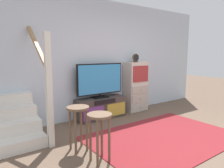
# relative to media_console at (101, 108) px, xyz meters

# --- Properties ---
(ground_plane) EXTENTS (20.00, 20.00, 0.00)m
(ground_plane) POSITION_rel_media_console_xyz_m (0.30, -2.19, -0.24)
(ground_plane) COLOR brown
(back_wall) EXTENTS (6.40, 0.12, 2.70)m
(back_wall) POSITION_rel_media_console_xyz_m (0.30, 0.27, 1.11)
(back_wall) COLOR silver
(back_wall) RESTS_ON ground_plane
(area_rug) EXTENTS (2.60, 1.80, 0.01)m
(area_rug) POSITION_rel_media_console_xyz_m (0.30, -1.59, -0.23)
(area_rug) COLOR maroon
(area_rug) RESTS_ON ground_plane
(media_console) EXTENTS (1.20, 0.38, 0.48)m
(media_console) POSITION_rel_media_console_xyz_m (0.00, 0.00, 0.00)
(media_console) COLOR #423833
(media_console) RESTS_ON ground_plane
(television) EXTENTS (1.16, 0.22, 0.78)m
(television) POSITION_rel_media_console_xyz_m (0.00, 0.02, 0.65)
(television) COLOR black
(television) RESTS_ON media_console
(side_cabinet) EXTENTS (0.58, 0.38, 1.26)m
(side_cabinet) POSITION_rel_media_console_xyz_m (1.08, 0.01, 0.39)
(side_cabinet) COLOR beige
(side_cabinet) RESTS_ON ground_plane
(desk_clock) EXTENTS (0.19, 0.08, 0.21)m
(desk_clock) POSITION_rel_media_console_xyz_m (1.04, -0.00, 1.13)
(desk_clock) COLOR #4C3823
(desk_clock) RESTS_ON side_cabinet
(staircase) EXTENTS (1.00, 1.36, 2.20)m
(staircase) POSITION_rel_media_console_xyz_m (-1.94, 0.01, 0.13)
(staircase) COLOR silver
(staircase) RESTS_ON ground_plane
(bar_stool_near) EXTENTS (0.34, 0.34, 0.67)m
(bar_stool_near) POSITION_rel_media_console_xyz_m (-1.06, -1.63, 0.27)
(bar_stool_near) COLOR brown
(bar_stool_near) RESTS_ON ground_plane
(bar_stool_far) EXTENTS (0.34, 0.34, 0.68)m
(bar_stool_far) POSITION_rel_media_console_xyz_m (-1.14, -1.15, 0.27)
(bar_stool_far) COLOR brown
(bar_stool_far) RESTS_ON ground_plane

